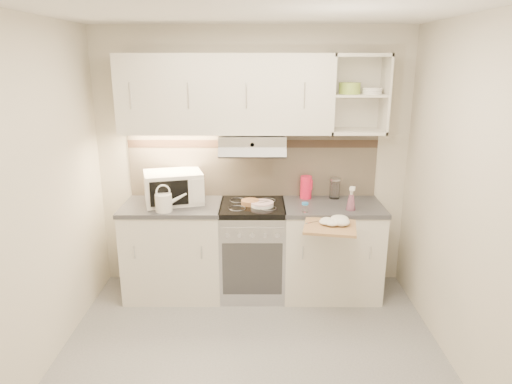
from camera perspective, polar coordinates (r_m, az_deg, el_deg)
ground at (r=3.67m, az=-0.59°, el=-20.52°), size 3.00×3.00×0.00m
room_shell at (r=3.36m, az=-0.55°, el=6.44°), size 3.04×2.84×2.52m
base_cabinet_left at (r=4.48m, az=-10.14°, el=-7.25°), size 0.90×0.60×0.86m
worktop_left at (r=4.32m, az=-10.43°, el=-1.78°), size 0.92×0.62×0.04m
base_cabinet_right at (r=4.47m, az=9.32°, el=-7.29°), size 0.90×0.60×0.86m
worktop_right at (r=4.31m, az=9.59°, el=-1.80°), size 0.92×0.62×0.04m
electric_range at (r=4.40m, az=-0.43°, el=-7.13°), size 0.60×0.60×0.90m
microwave at (r=4.33m, az=-10.29°, el=0.58°), size 0.61×0.51×0.29m
watering_can at (r=4.11m, az=-11.35°, el=-1.19°), size 0.28×0.16×0.25m
plate_stack at (r=4.19m, az=0.76°, el=-1.50°), size 0.21×0.21×0.05m
bread_loaf at (r=4.24m, az=-0.72°, el=-1.28°), size 0.17×0.17×0.04m
pink_pitcher at (r=4.43m, az=6.28°, el=0.60°), size 0.12×0.11×0.22m
glass_jar at (r=4.47m, az=9.82°, el=0.46°), size 0.10×0.10×0.20m
spice_jar at (r=4.04m, az=6.13°, el=-1.90°), size 0.06×0.06×0.09m
spray_bottle at (r=4.15m, az=11.81°, el=-1.00°), size 0.09×0.09×0.23m
cutting_board at (r=3.81m, az=9.24°, el=-4.35°), size 0.48×0.45×0.02m
dish_towel at (r=3.83m, az=9.85°, el=-3.47°), size 0.34×0.30×0.08m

